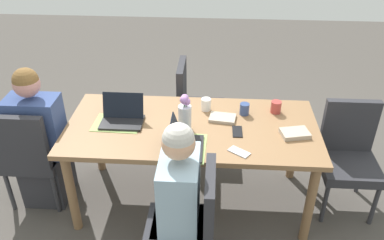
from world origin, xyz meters
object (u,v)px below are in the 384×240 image
(flower_vase, at_px, (185,113))
(book_red_cover, at_px, (295,133))
(coffee_mug_centre_left, at_px, (206,104))
(dining_table, at_px, (192,135))
(person_head_right_left_mid, at_px, (41,145))
(chair_head_left_left_far, at_px, (349,152))
(coffee_mug_near_right, at_px, (244,109))
(chair_far_left_near, at_px, (191,223))
(laptop_far_left_near, at_px, (184,144))
(book_blue_cover, at_px, (222,118))
(coffee_mug_near_left, at_px, (276,107))
(laptop_head_right_left_mid, at_px, (122,117))
(chair_near_right_near, at_px, (194,103))
(person_far_left_near, at_px, (180,212))
(chair_head_right_left_mid, at_px, (31,153))
(phone_silver, at_px, (239,152))
(phone_black, at_px, (237,132))

(flower_vase, bearing_deg, book_red_cover, 177.72)
(coffee_mug_centre_left, bearing_deg, dining_table, 68.60)
(person_head_right_left_mid, bearing_deg, chair_head_left_left_far, -177.60)
(dining_table, distance_m, coffee_mug_near_right, 0.47)
(coffee_mug_near_right, bearing_deg, chair_far_left_near, 69.31)
(laptop_far_left_near, relative_size, book_blue_cover, 1.60)
(person_head_right_left_mid, relative_size, laptop_far_left_near, 3.73)
(coffee_mug_near_left, bearing_deg, chair_far_left_near, 58.49)
(laptop_head_right_left_mid, bearing_deg, coffee_mug_near_right, -169.10)
(coffee_mug_near_left, distance_m, book_red_cover, 0.34)
(book_red_cover, height_order, book_blue_cover, book_red_cover)
(person_head_right_left_mid, relative_size, coffee_mug_near_right, 12.81)
(chair_far_left_near, xyz_separation_m, laptop_far_left_near, (0.08, -0.44, 0.29))
(chair_head_left_left_far, distance_m, chair_near_right_near, 1.46)
(laptop_far_left_near, height_order, coffee_mug_near_left, laptop_far_left_near)
(coffee_mug_centre_left, bearing_deg, chair_near_right_near, -76.54)
(chair_near_right_near, bearing_deg, laptop_head_right_left_mid, 57.30)
(book_red_cover, bearing_deg, chair_far_left_near, 30.50)
(chair_head_left_left_far, bearing_deg, chair_near_right_near, -29.17)
(person_head_right_left_mid, height_order, laptop_head_right_left_mid, person_head_right_left_mid)
(person_far_left_near, distance_m, coffee_mug_near_left, 1.19)
(chair_head_left_left_far, distance_m, book_blue_cover, 1.04)
(chair_far_left_near, height_order, coffee_mug_near_right, chair_far_left_near)
(chair_near_right_near, height_order, coffee_mug_near_left, chair_near_right_near)
(chair_head_right_left_mid, distance_m, laptop_head_right_left_mid, 0.80)
(coffee_mug_near_right, bearing_deg, person_head_right_left_mid, 7.58)
(flower_vase, height_order, phone_silver, flower_vase)
(flower_vase, relative_size, laptop_head_right_left_mid, 0.90)
(laptop_far_left_near, bearing_deg, dining_table, -96.89)
(coffee_mug_near_left, height_order, coffee_mug_centre_left, coffee_mug_centre_left)
(chair_head_left_left_far, xyz_separation_m, book_blue_cover, (1.01, -0.02, 0.26))
(chair_near_right_near, bearing_deg, coffee_mug_centre_left, 103.46)
(book_red_cover, bearing_deg, phone_silver, 17.46)
(chair_far_left_near, relative_size, laptop_far_left_near, 2.81)
(person_head_right_left_mid, distance_m, laptop_head_right_left_mid, 0.73)
(phone_black, bearing_deg, laptop_head_right_left_mid, -96.43)
(book_blue_cover, bearing_deg, chair_near_right_near, -61.17)
(flower_vase, relative_size, coffee_mug_near_right, 3.07)
(person_head_right_left_mid, distance_m, book_red_cover, 1.99)
(person_far_left_near, height_order, phone_black, person_far_left_near)
(coffee_mug_centre_left, height_order, book_red_cover, coffee_mug_centre_left)
(coffee_mug_near_right, height_order, phone_black, coffee_mug_near_right)
(chair_far_left_near, bearing_deg, coffee_mug_near_left, -121.51)
(person_far_left_near, height_order, chair_near_right_near, person_far_left_near)
(phone_silver, bearing_deg, coffee_mug_near_left, 97.54)
(person_far_left_near, xyz_separation_m, flower_vase, (0.02, -0.64, 0.36))
(chair_head_left_left_far, xyz_separation_m, phone_silver, (0.89, 0.41, 0.25))
(chair_far_left_near, distance_m, chair_head_left_left_far, 1.46)
(chair_far_left_near, bearing_deg, laptop_far_left_near, -79.70)
(chair_head_left_left_far, relative_size, book_red_cover, 4.50)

